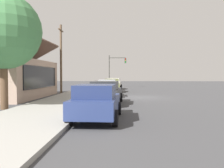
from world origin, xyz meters
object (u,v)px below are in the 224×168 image
object	(u,v)px
car_navy	(97,102)
car_olive	(112,85)
car_silver	(107,88)
shade_tree	(3,32)
utility_pole_wooden	(61,58)
fire_hydrant_red	(98,89)
car_charcoal	(106,92)
car_ivory	(114,84)
traffic_light_main	(116,66)

from	to	relation	value
car_navy	car_olive	size ratio (longest dim) A/B	1.00
car_silver	shade_tree	bearing A→B (deg)	146.41
utility_pole_wooden	car_silver	bearing A→B (deg)	-125.10
car_silver	utility_pole_wooden	world-z (taller)	utility_pole_wooden
car_silver	fire_hydrant_red	world-z (taller)	car_silver
fire_hydrant_red	car_silver	bearing A→B (deg)	-162.93
car_charcoal	car_silver	world-z (taller)	same
car_ivory	utility_pole_wooden	world-z (taller)	utility_pole_wooden
car_ivory	traffic_light_main	bearing A→B (deg)	1.16
car_silver	fire_hydrant_red	xyz separation A→B (m)	(4.33, 1.33, -0.32)
car_navy	fire_hydrant_red	xyz separation A→B (m)	(16.09, 1.59, -0.32)
shade_tree	traffic_light_main	world-z (taller)	shade_tree
utility_pole_wooden	fire_hydrant_red	bearing A→B (deg)	-81.69
car_charcoal	shade_tree	xyz separation A→B (m)	(-2.74, 5.76, 3.70)
shade_tree	car_navy	bearing A→B (deg)	-118.65
car_silver	car_ivory	xyz separation A→B (m)	(11.67, -0.22, 0.00)
car_charcoal	fire_hydrant_red	xyz separation A→B (m)	(10.20, 1.59, -0.32)
car_ivory	car_silver	bearing A→B (deg)	-178.46
car_navy	traffic_light_main	distance (m)	28.10
car_navy	utility_pole_wooden	xyz separation A→B (m)	(15.51, 5.59, 3.11)
car_ivory	shade_tree	world-z (taller)	shade_tree
car_charcoal	car_ivory	size ratio (longest dim) A/B	1.09
car_silver	car_navy	bearing A→B (deg)	-179.73
car_navy	shade_tree	world-z (taller)	shade_tree
utility_pole_wooden	fire_hydrant_red	size ratio (longest dim) A/B	10.56
traffic_light_main	utility_pole_wooden	size ratio (longest dim) A/B	0.69
car_charcoal	car_olive	xyz separation A→B (m)	(12.02, 0.10, -0.00)
car_olive	traffic_light_main	bearing A→B (deg)	-2.45
car_silver	car_ivory	world-z (taller)	same
car_silver	traffic_light_main	xyz separation A→B (m)	(16.21, -0.33, 2.68)
car_olive	traffic_light_main	size ratio (longest dim) A/B	0.87
car_olive	utility_pole_wooden	world-z (taller)	utility_pole_wooden
car_charcoal	car_silver	distance (m)	5.88
car_olive	shade_tree	distance (m)	16.24
car_ivory	fire_hydrant_red	size ratio (longest dim) A/B	6.37
car_navy	car_olive	bearing A→B (deg)	2.33
car_navy	car_silver	distance (m)	11.76
car_olive	car_charcoal	bearing A→B (deg)	178.96
fire_hydrant_red	car_ivory	bearing A→B (deg)	-11.90
car_ivory	car_olive	bearing A→B (deg)	-177.96
car_silver	shade_tree	xyz separation A→B (m)	(-8.61, 5.50, 3.71)
car_charcoal	traffic_light_main	world-z (taller)	traffic_light_main
car_olive	shade_tree	bearing A→B (deg)	157.52
car_charcoal	car_navy	bearing A→B (deg)	-176.70
traffic_light_main	utility_pole_wooden	world-z (taller)	utility_pole_wooden
car_silver	fire_hydrant_red	size ratio (longest dim) A/B	6.65
shade_tree	traffic_light_main	bearing A→B (deg)	-13.22
car_charcoal	car_silver	bearing A→B (deg)	5.74
car_ivory	traffic_light_main	size ratio (longest dim) A/B	0.87
car_ivory	car_navy	bearing A→B (deg)	-177.28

